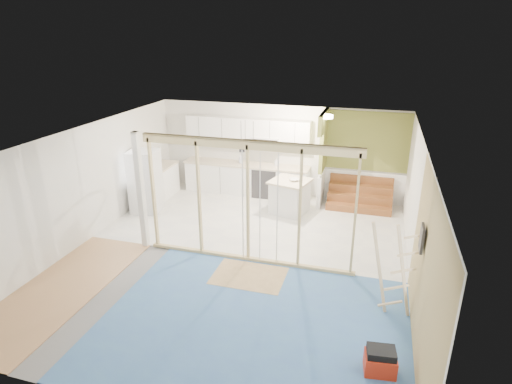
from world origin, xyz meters
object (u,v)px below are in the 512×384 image
(fridge, at_px, (146,182))
(ladder, at_px, (394,271))
(toolbox, at_px, (380,362))
(island, at_px, (290,197))

(fridge, distance_m, ladder, 6.79)
(fridge, bearing_deg, toolbox, -44.20)
(ladder, bearing_deg, island, 107.72)
(island, bearing_deg, ladder, -42.10)
(island, height_order, toolbox, island)
(toolbox, bearing_deg, fridge, 138.07)
(fridge, distance_m, island, 3.77)
(island, relative_size, ladder, 0.66)
(toolbox, distance_m, ladder, 1.56)
(island, height_order, ladder, ladder)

